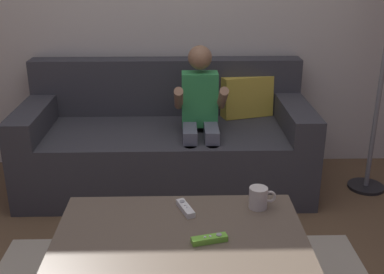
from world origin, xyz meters
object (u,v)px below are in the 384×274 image
at_px(game_remote_white_near_edge, 185,208).
at_px(couch, 168,143).
at_px(coffee_mug, 259,198).
at_px(person_seated_on_couch, 200,114).
at_px(game_remote_lime_center, 209,239).
at_px(coffee_table, 180,249).

bearing_deg(game_remote_white_near_edge, couch, 95.13).
distance_m(couch, coffee_mug, 1.27).
relative_size(person_seated_on_couch, game_remote_lime_center, 6.69).
relative_size(couch, game_remote_lime_center, 12.93).
bearing_deg(game_remote_lime_center, person_seated_on_couch, 89.29).
relative_size(couch, coffee_mug, 15.84).
bearing_deg(coffee_mug, coffee_table, -148.79).
xyz_separation_m(coffee_table, game_remote_white_near_edge, (0.02, 0.19, 0.08)).
bearing_deg(coffee_table, game_remote_white_near_edge, 83.10).
bearing_deg(game_remote_white_near_edge, person_seated_on_couch, 84.08).
xyz_separation_m(game_remote_lime_center, coffee_mug, (0.23, 0.26, 0.04)).
xyz_separation_m(coffee_table, coffee_mug, (0.34, 0.21, 0.11)).
height_order(coffee_table, game_remote_white_near_edge, game_remote_white_near_edge).
bearing_deg(coffee_mug, couch, 109.92).
distance_m(person_seated_on_couch, coffee_table, 1.22).
bearing_deg(couch, game_remote_lime_center, -82.19).
bearing_deg(coffee_table, person_seated_on_couch, 83.93).
height_order(couch, coffee_mug, couch).
xyz_separation_m(game_remote_white_near_edge, game_remote_lime_center, (0.09, -0.24, 0.00)).
height_order(game_remote_white_near_edge, game_remote_lime_center, same).
xyz_separation_m(person_seated_on_couch, game_remote_white_near_edge, (-0.11, -1.02, -0.08)).
xyz_separation_m(couch, game_remote_white_near_edge, (0.11, -1.19, 0.18)).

